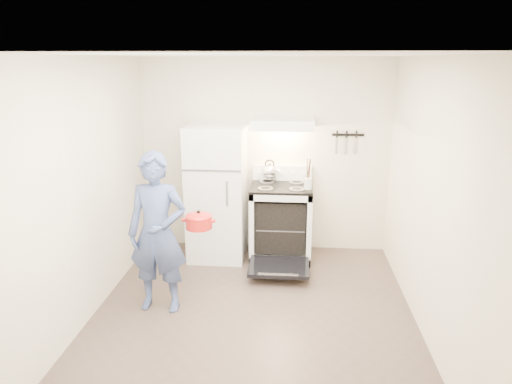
# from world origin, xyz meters

# --- Properties ---
(floor) EXTENTS (3.60, 3.60, 0.00)m
(floor) POSITION_xyz_m (0.00, 0.00, 0.00)
(floor) COLOR #493C33
(floor) RESTS_ON ground
(back_wall) EXTENTS (3.20, 0.02, 2.50)m
(back_wall) POSITION_xyz_m (0.00, 1.80, 1.25)
(back_wall) COLOR beige
(back_wall) RESTS_ON ground
(refrigerator) EXTENTS (0.70, 0.70, 1.70)m
(refrigerator) POSITION_xyz_m (-0.58, 1.45, 0.85)
(refrigerator) COLOR silver
(refrigerator) RESTS_ON floor
(stove_body) EXTENTS (0.76, 0.65, 0.92)m
(stove_body) POSITION_xyz_m (0.23, 1.48, 0.46)
(stove_body) COLOR silver
(stove_body) RESTS_ON floor
(cooktop) EXTENTS (0.76, 0.65, 0.03)m
(cooktop) POSITION_xyz_m (0.23, 1.48, 0.94)
(cooktop) COLOR black
(cooktop) RESTS_ON stove_body
(backsplash) EXTENTS (0.76, 0.07, 0.20)m
(backsplash) POSITION_xyz_m (0.23, 1.76, 1.05)
(backsplash) COLOR silver
(backsplash) RESTS_ON cooktop
(oven_door) EXTENTS (0.70, 0.54, 0.04)m
(oven_door) POSITION_xyz_m (0.23, 0.88, 0.12)
(oven_door) COLOR black
(oven_door) RESTS_ON floor
(oven_rack) EXTENTS (0.60, 0.52, 0.01)m
(oven_rack) POSITION_xyz_m (0.23, 1.48, 0.44)
(oven_rack) COLOR slate
(oven_rack) RESTS_ON stove_body
(range_hood) EXTENTS (0.76, 0.50, 0.12)m
(range_hood) POSITION_xyz_m (0.23, 1.55, 1.71)
(range_hood) COLOR silver
(range_hood) RESTS_ON back_wall
(knife_strip) EXTENTS (0.40, 0.02, 0.03)m
(knife_strip) POSITION_xyz_m (1.05, 1.79, 1.55)
(knife_strip) COLOR black
(knife_strip) RESTS_ON back_wall
(pizza_stone) EXTENTS (0.32, 0.32, 0.02)m
(pizza_stone) POSITION_xyz_m (0.27, 1.52, 0.45)
(pizza_stone) COLOR #896A4E
(pizza_stone) RESTS_ON oven_rack
(tea_kettle) EXTENTS (0.23, 0.19, 0.28)m
(tea_kettle) POSITION_xyz_m (0.07, 1.70, 1.09)
(tea_kettle) COLOR #BCBCC1
(tea_kettle) RESTS_ON cooktop
(utensil_jar) EXTENTS (0.12, 0.12, 0.13)m
(utensil_jar) POSITION_xyz_m (0.55, 1.25, 1.05)
(utensil_jar) COLOR silver
(utensil_jar) RESTS_ON cooktop
(person) EXTENTS (0.60, 0.40, 1.63)m
(person) POSITION_xyz_m (-0.95, 0.10, 0.81)
(person) COLOR navy
(person) RESTS_ON floor
(dutch_oven) EXTENTS (0.34, 0.27, 0.23)m
(dutch_oven) POSITION_xyz_m (-0.58, 0.31, 0.87)
(dutch_oven) COLOR red
(dutch_oven) RESTS_ON person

